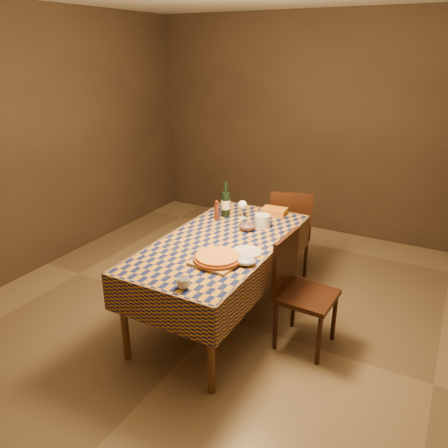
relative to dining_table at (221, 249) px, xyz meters
The scene contains 16 objects.
room 0.66m from the dining_table, ahead, with size 5.00×5.10×2.70m.
dining_table is the anchor object (origin of this frame).
cutting_board 0.41m from the dining_table, 64.96° to the right, with size 0.33×0.33×0.02m, color #A9824F.
pizza 0.42m from the dining_table, 64.96° to the right, with size 0.42×0.42×0.04m.
pepper_mill 0.51m from the dining_table, 123.86° to the left, with size 0.05×0.05×0.19m.
bowl 0.34m from the dining_table, 73.50° to the left, with size 0.15×0.15×0.05m, color #614752.
wine_glass 0.59m from the dining_table, 97.88° to the left, with size 0.09×0.09×0.17m.
wine_bottle 0.61m from the dining_table, 114.75° to the left, with size 0.09×0.09×0.34m.
deli_tub 0.49m from the dining_table, 67.60° to the left, with size 0.14×0.14×0.11m, color silver.
takeout_container 0.82m from the dining_table, 79.58° to the left, with size 0.23×0.16×0.06m, color #C76D1A.
white_plate 0.32m from the dining_table, 21.30° to the right, with size 0.24×0.24×0.01m, color silver.
tumbler 0.83m from the dining_table, 78.94° to the right, with size 0.09×0.09×0.07m, color silver.
flour_patch 0.35m from the dining_table, 39.97° to the right, with size 0.24×0.18×0.00m, color silver.
flour_bag 0.47m from the dining_table, 39.61° to the right, with size 0.19×0.14×0.05m, color #97A8C2.
chair_far 1.18m from the dining_table, 80.05° to the left, with size 0.53×0.53×0.93m.
chair_right 0.71m from the dining_table, ahead, with size 0.45×0.44×0.93m.
Camera 1 is at (1.62, -2.92, 2.26)m, focal length 35.00 mm.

